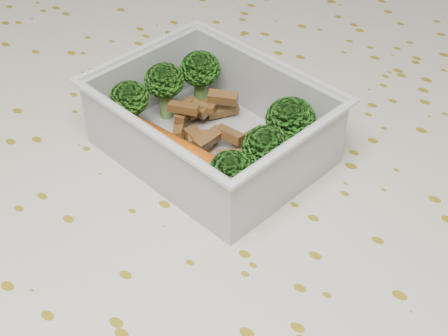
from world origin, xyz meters
The scene contains 6 objects.
dining_table centered at (0.00, 0.00, 0.67)m, with size 1.40×0.90×0.75m.
tablecloth centered at (0.00, 0.00, 0.72)m, with size 1.46×0.96×0.19m.
lunch_container centered at (-0.04, 0.04, 0.78)m, with size 0.18×0.15×0.06m.
broccoli_florets centered at (-0.03, 0.04, 0.79)m, with size 0.15×0.12×0.05m.
meat_pile centered at (-0.04, 0.05, 0.77)m, with size 0.10×0.08×0.03m.
sausage centered at (-0.04, 0.00, 0.78)m, with size 0.15×0.03×0.02m.
Camera 1 is at (0.19, -0.26, 1.07)m, focal length 50.00 mm.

